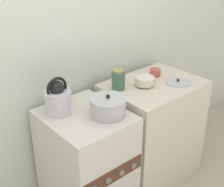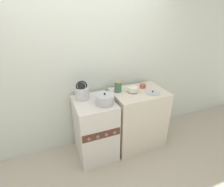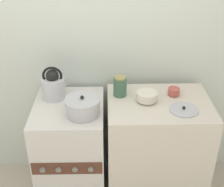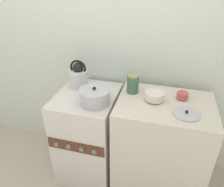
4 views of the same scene
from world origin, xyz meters
name	(u,v)px [view 2 (image 2 of 4)]	position (x,y,z in m)	size (l,w,h in m)	color
ground_plane	(103,166)	(0.00, 0.00, 0.00)	(12.00, 12.00, 0.00)	#B2A893
wall_back	(85,71)	(0.00, 0.70, 1.25)	(7.00, 0.06, 2.50)	silver
stove	(95,128)	(0.00, 0.31, 0.46)	(0.55, 0.65, 0.92)	beige
counter	(137,118)	(0.71, 0.30, 0.48)	(0.80, 0.60, 0.96)	beige
kettle	(82,92)	(-0.12, 0.45, 1.03)	(0.23, 0.19, 0.27)	silver
cooking_pot	(105,99)	(0.12, 0.20, 0.98)	(0.26, 0.26, 0.16)	#B2B2B7
enamel_bowl	(133,89)	(0.61, 0.32, 1.00)	(0.16, 0.16, 0.08)	beige
small_ceramic_bowl	(143,86)	(0.84, 0.41, 0.99)	(0.09, 0.09, 0.06)	#B75147
storage_jar	(118,87)	(0.41, 0.41, 1.03)	(0.11, 0.11, 0.16)	#3F664C
loose_pot_lid	(153,92)	(0.87, 0.18, 0.96)	(0.21, 0.21, 0.03)	#B2B2B7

